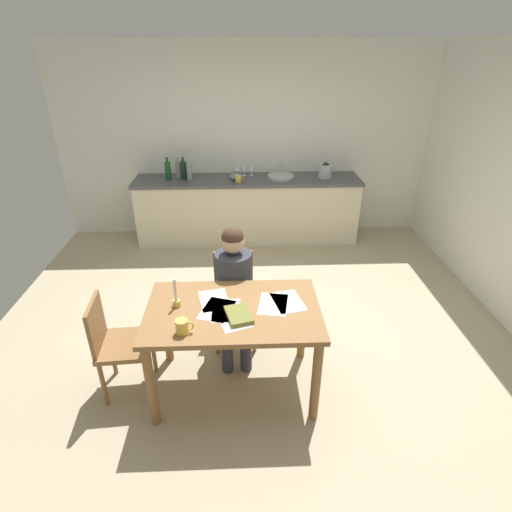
{
  "coord_description": "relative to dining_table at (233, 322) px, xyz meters",
  "views": [
    {
      "loc": [
        -0.1,
        -3.11,
        2.53
      ],
      "look_at": [
        0.03,
        0.06,
        0.85
      ],
      "focal_mm": 28.17,
      "sensor_mm": 36.0,
      "label": 1
    }
  ],
  "objects": [
    {
      "name": "chair_at_table",
      "position": [
        -0.0,
        0.65,
        -0.17
      ],
      "size": [
        0.41,
        0.41,
        0.87
      ],
      "color": "olive",
      "rests_on": "ground"
    },
    {
      "name": "wine_glass_by_kettle",
      "position": [
        0.13,
        3.03,
        0.35
      ],
      "size": [
        0.07,
        0.07,
        0.15
      ],
      "color": "silver",
      "rests_on": "kitchen_counter"
    },
    {
      "name": "paper_bill",
      "position": [
        0.3,
        0.05,
        0.12
      ],
      "size": [
        0.26,
        0.33,
        0.0
      ],
      "primitive_type": "cube",
      "rotation": [
        0.0,
        0.0,
        -0.18
      ],
      "color": "white",
      "rests_on": "dining_table"
    },
    {
      "name": "mixing_bowl",
      "position": [
        0.02,
        2.83,
        0.28
      ],
      "size": [
        0.18,
        0.18,
        0.08
      ],
      "primitive_type": "ellipsoid",
      "color": "#668C99",
      "rests_on": "kitchen_counter"
    },
    {
      "name": "dining_table",
      "position": [
        0.0,
        0.0,
        0.0
      ],
      "size": [
        1.31,
        0.81,
        0.78
      ],
      "color": "olive",
      "rests_on": "ground"
    },
    {
      "name": "paper_flyer",
      "position": [
        0.0,
        -0.12,
        0.12
      ],
      "size": [
        0.3,
        0.35,
        0.0
      ],
      "primitive_type": "cube",
      "rotation": [
        0.0,
        0.0,
        0.36
      ],
      "color": "white",
      "rests_on": "dining_table"
    },
    {
      "name": "coffee_mug",
      "position": [
        -0.34,
        -0.26,
        0.17
      ],
      "size": [
        0.13,
        0.09,
        0.1
      ],
      "color": "#F2CC4C",
      "rests_on": "dining_table"
    },
    {
      "name": "paper_receipt",
      "position": [
        -0.05,
        -0.02,
        0.12
      ],
      "size": [
        0.21,
        0.3,
        0.0
      ],
      "primitive_type": "cube",
      "rotation": [
        0.0,
        0.0,
        -0.0
      ],
      "color": "white",
      "rests_on": "dining_table"
    },
    {
      "name": "kitchen_counter",
      "position": [
        0.17,
        2.88,
        -0.21
      ],
      "size": [
        3.09,
        0.64,
        0.9
      ],
      "color": "beige",
      "rests_on": "ground"
    },
    {
      "name": "wall_back",
      "position": [
        0.17,
        3.24,
        0.64
      ],
      "size": [
        5.2,
        0.12,
        2.6
      ],
      "primitive_type": "cube",
      "color": "silver",
      "rests_on": "ground"
    },
    {
      "name": "teacup_on_counter",
      "position": [
        0.05,
        2.73,
        0.29
      ],
      "size": [
        0.12,
        0.08,
        0.09
      ],
      "color": "#F2CC4C",
      "rests_on": "kitchen_counter"
    },
    {
      "name": "ground_plane",
      "position": [
        0.17,
        0.64,
        -0.68
      ],
      "size": [
        5.2,
        5.2,
        0.04
      ],
      "primitive_type": "cube",
      "color": "tan"
    },
    {
      "name": "candlestick",
      "position": [
        -0.42,
        0.06,
        0.18
      ],
      "size": [
        0.06,
        0.06,
        0.23
      ],
      "color": "gold",
      "rests_on": "dining_table"
    },
    {
      "name": "paper_letter",
      "position": [
        -0.15,
        0.12,
        0.12
      ],
      "size": [
        0.26,
        0.33,
        0.0
      ],
      "primitive_type": "cube",
      "rotation": [
        0.0,
        0.0,
        0.2
      ],
      "color": "white",
      "rests_on": "dining_table"
    },
    {
      "name": "bottle_vinegar",
      "position": [
        -0.77,
        2.97,
        0.36
      ],
      "size": [
        0.07,
        0.07,
        0.27
      ],
      "color": "#8C999E",
      "rests_on": "kitchen_counter"
    },
    {
      "name": "stovetop_kettle",
      "position": [
        1.24,
        2.88,
        0.34
      ],
      "size": [
        0.18,
        0.18,
        0.22
      ],
      "color": "#B7BABF",
      "rests_on": "kitchen_counter"
    },
    {
      "name": "person_seated",
      "position": [
        0.0,
        0.5,
        0.02
      ],
      "size": [
        0.33,
        0.6,
        1.19
      ],
      "color": "#333842",
      "rests_on": "ground"
    },
    {
      "name": "paper_envelope",
      "position": [
        0.42,
        0.08,
        0.12
      ],
      "size": [
        0.27,
        0.34,
        0.0
      ],
      "primitive_type": "cube",
      "rotation": [
        0.0,
        0.0,
        0.24
      ],
      "color": "white",
      "rests_on": "dining_table"
    },
    {
      "name": "wine_glass_back_left",
      "position": [
        0.03,
        3.03,
        0.35
      ],
      "size": [
        0.07,
        0.07,
        0.15
      ],
      "color": "silver",
      "rests_on": "kitchen_counter"
    },
    {
      "name": "sink_unit",
      "position": [
        0.63,
        2.89,
        0.27
      ],
      "size": [
        0.36,
        0.36,
        0.24
      ],
      "color": "#B2B7BC",
      "rests_on": "kitchen_counter"
    },
    {
      "name": "wine_glass_near_sink",
      "position": [
        0.23,
        3.03,
        0.35
      ],
      "size": [
        0.07,
        0.07,
        0.15
      ],
      "color": "silver",
      "rests_on": "kitchen_counter"
    },
    {
      "name": "bottle_oil",
      "position": [
        -0.9,
        2.87,
        0.37
      ],
      "size": [
        0.08,
        0.08,
        0.3
      ],
      "color": "#194C23",
      "rests_on": "kitchen_counter"
    },
    {
      "name": "chair_side_empty",
      "position": [
        -0.92,
        0.02,
        -0.18
      ],
      "size": [
        0.43,
        0.43,
        0.85
      ],
      "color": "olive",
      "rests_on": "ground"
    },
    {
      "name": "book_magazine",
      "position": [
        0.04,
        -0.1,
        0.14
      ],
      "size": [
        0.22,
        0.28,
        0.03
      ],
      "primitive_type": "cube",
      "rotation": [
        0.0,
        0.0,
        0.27
      ],
      "color": "olive",
      "rests_on": "dining_table"
    },
    {
      "name": "paper_notice",
      "position": [
        -0.12,
        -0.01,
        0.12
      ],
      "size": [
        0.29,
        0.35,
        0.0
      ],
      "primitive_type": "cube",
      "rotation": [
        0.0,
        0.0,
        -0.33
      ],
      "color": "white",
      "rests_on": "dining_table"
    },
    {
      "name": "bottle_sauce",
      "position": [
        -0.61,
        2.86,
        0.36
      ],
      "size": [
        0.07,
        0.07,
        0.27
      ],
      "color": "#8C999E",
      "rests_on": "kitchen_counter"
    },
    {
      "name": "bottle_wine_red",
      "position": [
        -0.69,
        2.9,
        0.37
      ],
      "size": [
        0.07,
        0.07,
        0.29
      ],
      "color": "black",
      "rests_on": "kitchen_counter"
    }
  ]
}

